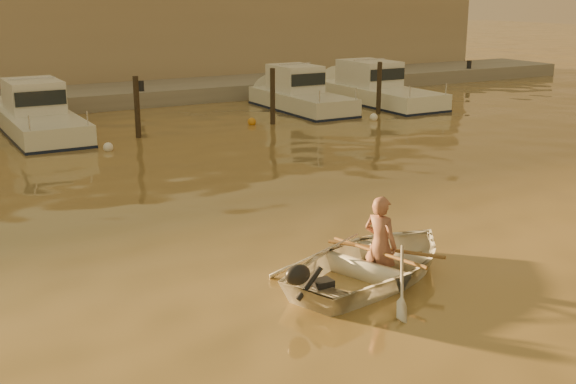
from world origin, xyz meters
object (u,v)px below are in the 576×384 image
waterfront_building (51,40)px  dinghy (376,262)px  moored_boat_4 (302,95)px  person (380,245)px  moored_boat_2 (39,116)px  moored_boat_5 (378,88)px

waterfront_building → dinghy: bearing=-91.2°
moored_boat_4 → person: bearing=-116.3°
moored_boat_2 → waterfront_building: bearing=75.3°
moored_boat_4 → moored_boat_2: bearing=180.0°
dinghy → person: bearing=-90.0°
person → moored_boat_2: moored_boat_2 is taller
person → waterfront_building: 26.75m
moored_boat_4 → waterfront_building: bearing=123.6°
moored_boat_5 → moored_boat_4: bearing=180.0°
moored_boat_2 → moored_boat_4: 10.19m
dinghy → waterfront_building: waterfront_building is taller
waterfront_building → moored_boat_5: bearing=-44.8°
dinghy → moored_boat_2: moored_boat_2 is taller
moored_boat_5 → waterfront_building: 15.72m
waterfront_building → moored_boat_4: bearing=-56.4°
dinghy → waterfront_building: 26.80m
moored_boat_2 → moored_boat_4: bearing=0.0°
person → moored_boat_4: 17.49m
moored_boat_4 → waterfront_building: (-7.31, 11.00, 1.77)m
moored_boat_2 → moored_boat_5: same height
moored_boat_2 → dinghy: bearing=-81.5°
moored_boat_2 → waterfront_building: 11.51m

